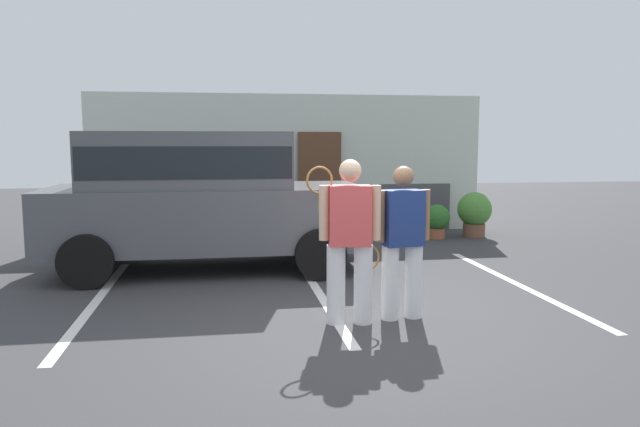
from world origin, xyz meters
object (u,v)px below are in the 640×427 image
object	(u,v)px
tennis_player_man	(349,239)
potted_plant_by_porch	(437,220)
parked_suv	(200,194)
potted_plant_secondary	(474,212)
tennis_player_woman	(402,241)

from	to	relation	value
tennis_player_man	potted_plant_by_porch	size ratio (longest dim) A/B	2.58
parked_suv	potted_plant_secondary	xyz separation A→B (m)	(5.32, 2.29, -0.65)
tennis_player_woman	potted_plant_secondary	distance (m)	6.06
potted_plant_by_porch	potted_plant_secondary	world-z (taller)	potted_plant_secondary
parked_suv	tennis_player_woman	size ratio (longest dim) A/B	2.77
tennis_player_woman	potted_plant_by_porch	size ratio (longest dim) A/B	2.46
tennis_player_woman	tennis_player_man	bearing A→B (deg)	2.59
tennis_player_man	potted_plant_secondary	bearing A→B (deg)	-116.89
tennis_player_man	tennis_player_woman	xyz separation A→B (m)	(0.60, 0.09, -0.05)
potted_plant_by_porch	tennis_player_man	bearing A→B (deg)	-118.83
tennis_player_woman	parked_suv	bearing A→B (deg)	-58.49
potted_plant_secondary	potted_plant_by_porch	bearing A→B (deg)	-174.69
parked_suv	potted_plant_secondary	size ratio (longest dim) A/B	5.11
tennis_player_man	potted_plant_by_porch	bearing A→B (deg)	-110.87
potted_plant_by_porch	tennis_player_woman	bearing A→B (deg)	-113.92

